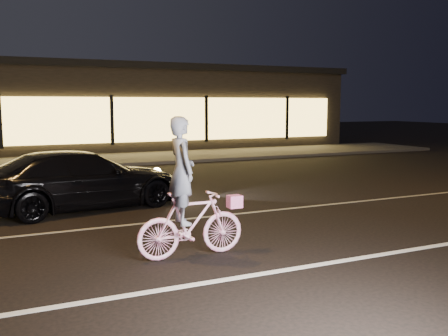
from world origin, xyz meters
name	(u,v)px	position (x,y,z in m)	size (l,w,h in m)	color
ground	(295,236)	(0.00, 0.00, 0.00)	(90.00, 90.00, 0.00)	black
lane_stripe_near	(349,260)	(0.00, -1.50, 0.00)	(60.00, 0.12, 0.01)	silver
lane_stripe_far	(243,213)	(0.00, 2.00, 0.00)	(60.00, 0.10, 0.01)	gray
sidewalk	(122,159)	(0.00, 13.00, 0.06)	(30.00, 4.00, 0.12)	#383533
storefront	(94,107)	(0.00, 18.97, 2.15)	(25.40, 8.42, 4.20)	black
cyclist	(189,208)	(-2.12, -0.37, 0.76)	(1.69, 0.58, 2.13)	#F94C9A
sedan	(82,180)	(-3.01, 3.89, 0.65)	(4.71, 2.57, 1.29)	black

